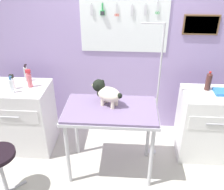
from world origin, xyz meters
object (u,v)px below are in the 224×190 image
at_px(grooming_table, 111,115).
at_px(dog, 106,92).
at_px(counter_left, 22,117).
at_px(spray_bottle_short, 26,74).
at_px(cabinet_right, 206,124).
at_px(grooming_arm, 156,100).
at_px(soda_bottle, 208,81).

relative_size(grooming_table, dog, 2.78).
distance_m(counter_left, spray_bottle_short, 0.60).
distance_m(cabinet_right, spray_bottle_short, 2.41).
relative_size(grooming_arm, counter_left, 1.90).
bearing_deg(cabinet_right, spray_bottle_short, 175.81).
xyz_separation_m(grooming_arm, dog, (-0.59, -0.24, 0.22)).
distance_m(spray_bottle_short, soda_bottle, 2.30).
relative_size(grooming_table, grooming_arm, 0.60).
xyz_separation_m(spray_bottle_short, soda_bottle, (2.30, -0.07, 0.00)).
distance_m(dog, counter_left, 1.33).
bearing_deg(grooming_table, dog, 123.26).
bearing_deg(spray_bottle_short, grooming_arm, -7.42).
height_order(grooming_table, counter_left, counter_left).
xyz_separation_m(dog, cabinet_right, (1.26, 0.29, -0.58)).
bearing_deg(dog, cabinet_right, 13.02).
relative_size(dog, spray_bottle_short, 1.61).
bearing_deg(cabinet_right, soda_bottle, 112.54).
bearing_deg(soda_bottle, grooming_arm, -166.59).
bearing_deg(dog, grooming_table, -56.74).
distance_m(grooming_table, dog, 0.26).
bearing_deg(dog, grooming_arm, 22.50).
distance_m(grooming_arm, soda_bottle, 0.67).
relative_size(grooming_arm, cabinet_right, 1.93).
height_order(cabinet_right, spray_bottle_short, spray_bottle_short).
xyz_separation_m(grooming_table, grooming_arm, (0.54, 0.33, 0.03)).
bearing_deg(grooming_arm, spray_bottle_short, 172.58).
xyz_separation_m(grooming_table, counter_left, (-1.22, 0.36, -0.33)).
bearing_deg(soda_bottle, counter_left, -177.22).
bearing_deg(counter_left, grooming_arm, -1.08).
bearing_deg(grooming_table, cabinet_right, 17.31).
height_order(grooming_table, cabinet_right, cabinet_right).
relative_size(grooming_table, spray_bottle_short, 4.48).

